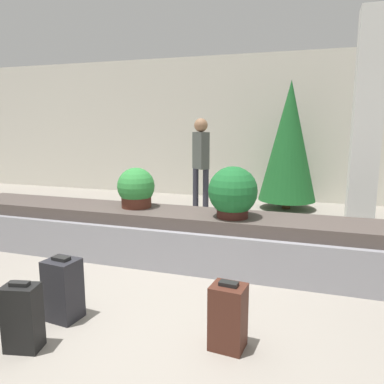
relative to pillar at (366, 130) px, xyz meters
name	(u,v)px	position (x,y,z in m)	size (l,w,h in m)	color
ground_plane	(144,315)	(-2.03, -2.90, -1.60)	(18.00, 18.00, 0.00)	gray
back_wall	(251,128)	(-2.03, 2.79, 0.00)	(18.00, 0.06, 3.20)	beige
carousel	(192,239)	(-2.03, -1.51, -1.30)	(6.69, 0.85, 0.63)	gray
pillar	(366,130)	(0.00, 0.00, 0.00)	(0.36, 0.36, 3.20)	silver
suitcase_0	(63,289)	(-2.67, -3.15, -1.33)	(0.30, 0.27, 0.57)	#232328
suitcase_2	(228,317)	(-1.22, -3.14, -1.35)	(0.27, 0.24, 0.53)	#472319
suitcase_3	(22,317)	(-2.68, -3.63, -1.34)	(0.29, 0.23, 0.54)	black
potted_plant_0	(233,193)	(-1.52, -1.60, -0.68)	(0.56, 0.56, 0.59)	#381914
potted_plant_1	(136,189)	(-2.80, -1.45, -0.73)	(0.48, 0.48, 0.51)	#4C2319
traveler_0	(201,157)	(-2.67, 1.01, -0.51)	(0.36, 0.35, 1.79)	#282833
decorated_tree	(289,141)	(-1.14, 1.93, -0.25)	(1.13, 1.13, 2.53)	#4C331E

